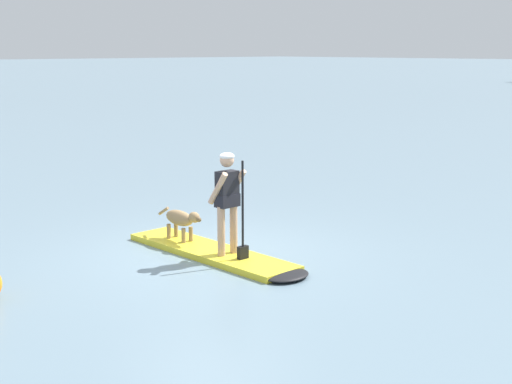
{
  "coord_description": "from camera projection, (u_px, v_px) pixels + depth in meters",
  "views": [
    {
      "loc": [
        8.73,
        -7.12,
        3.28
      ],
      "look_at": [
        0.0,
        1.0,
        0.9
      ],
      "focal_mm": 50.78,
      "sensor_mm": 36.0,
      "label": 1
    }
  ],
  "objects": [
    {
      "name": "person_paddler",
      "position": [
        228.0,
        196.0,
        11.16
      ],
      "size": [
        0.6,
        0.48,
        1.61
      ],
      "color": "tan",
      "rests_on": "paddleboard"
    },
    {
      "name": "paddleboard",
      "position": [
        220.0,
        255.0,
        11.5
      ],
      "size": [
        3.66,
        0.85,
        0.1
      ],
      "color": "yellow",
      "rests_on": "ground_plane"
    },
    {
      "name": "ground_plane",
      "position": [
        211.0,
        255.0,
        11.67
      ],
      "size": [
        400.0,
        400.0,
        0.0
      ],
      "primitive_type": "plane",
      "color": "slate"
    },
    {
      "name": "dog",
      "position": [
        181.0,
        219.0,
        12.11
      ],
      "size": [
        1.14,
        0.23,
        0.54
      ],
      "color": "#997A51",
      "rests_on": "paddleboard"
    }
  ]
}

